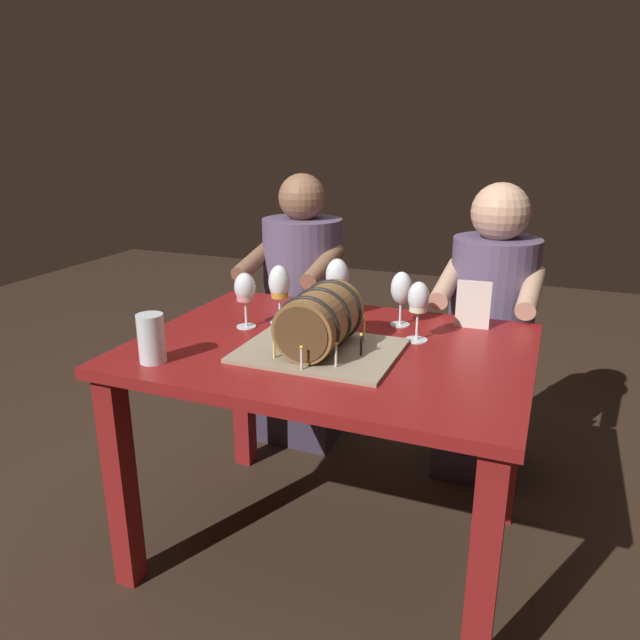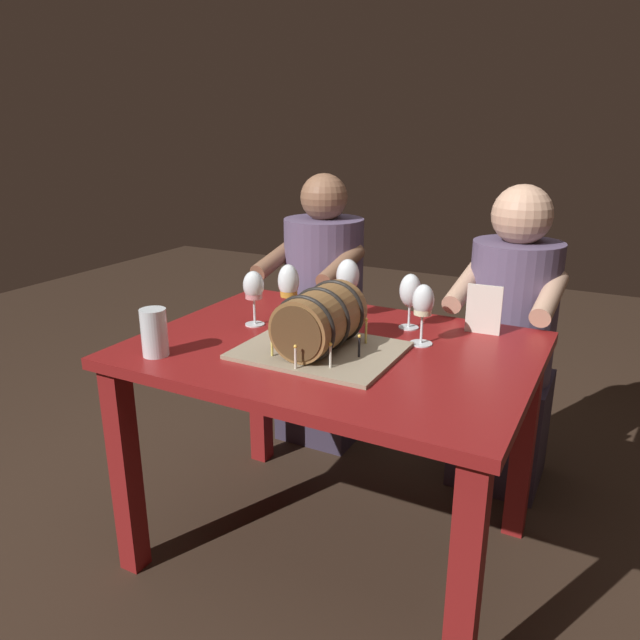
{
  "view_description": "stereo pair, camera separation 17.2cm",
  "coord_description": "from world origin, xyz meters",
  "px_view_note": "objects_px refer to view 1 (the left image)",
  "views": [
    {
      "loc": [
        0.6,
        -1.6,
        1.38
      ],
      "look_at": [
        -0.01,
        -0.08,
        0.84
      ],
      "focal_mm": 33.48,
      "sensor_mm": 36.0,
      "label": 1
    },
    {
      "loc": [
        0.76,
        -1.53,
        1.38
      ],
      "look_at": [
        -0.01,
        -0.08,
        0.84
      ],
      "focal_mm": 33.48,
      "sensor_mm": 36.0,
      "label": 2
    }
  ],
  "objects_px": {
    "barrel_cake": "(320,325)",
    "person_seated_right": "(488,347)",
    "menu_card": "(473,305)",
    "beer_pint": "(151,340)",
    "wine_glass_empty": "(401,289)",
    "wine_glass_white": "(418,301)",
    "person_seated_left": "(303,321)",
    "wine_glass_red": "(337,278)",
    "wine_glass_amber": "(279,285)",
    "dining_table": "(331,380)",
    "wine_glass_rose": "(245,290)"
  },
  "relations": [
    {
      "from": "dining_table",
      "to": "wine_glass_rose",
      "type": "xyz_separation_m",
      "value": [
        -0.32,
        0.05,
        0.25
      ]
    },
    {
      "from": "beer_pint",
      "to": "person_seated_left",
      "type": "height_order",
      "value": "person_seated_left"
    },
    {
      "from": "menu_card",
      "to": "person_seated_right",
      "type": "bearing_deg",
      "value": 83.01
    },
    {
      "from": "wine_glass_red",
      "to": "person_seated_left",
      "type": "height_order",
      "value": "person_seated_left"
    },
    {
      "from": "wine_glass_white",
      "to": "wine_glass_empty",
      "type": "xyz_separation_m",
      "value": [
        -0.09,
        0.13,
        -0.01
      ]
    },
    {
      "from": "menu_card",
      "to": "person_seated_left",
      "type": "xyz_separation_m",
      "value": [
        -0.77,
        0.38,
        -0.27
      ]
    },
    {
      "from": "beer_pint",
      "to": "person_seated_left",
      "type": "distance_m",
      "value": 1.05
    },
    {
      "from": "dining_table",
      "to": "wine_glass_amber",
      "type": "bearing_deg",
      "value": 150.62
    },
    {
      "from": "barrel_cake",
      "to": "dining_table",
      "type": "bearing_deg",
      "value": 85.01
    },
    {
      "from": "dining_table",
      "to": "person_seated_left",
      "type": "relative_size",
      "value": 0.99
    },
    {
      "from": "wine_glass_white",
      "to": "menu_card",
      "type": "bearing_deg",
      "value": 52.91
    },
    {
      "from": "dining_table",
      "to": "person_seated_right",
      "type": "xyz_separation_m",
      "value": [
        0.4,
        0.7,
        -0.08
      ]
    },
    {
      "from": "dining_table",
      "to": "wine_glass_empty",
      "type": "height_order",
      "value": "wine_glass_empty"
    },
    {
      "from": "person_seated_right",
      "to": "barrel_cake",
      "type": "bearing_deg",
      "value": -117.63
    },
    {
      "from": "wine_glass_empty",
      "to": "wine_glass_red",
      "type": "bearing_deg",
      "value": 177.56
    },
    {
      "from": "wine_glass_red",
      "to": "wine_glass_rose",
      "type": "xyz_separation_m",
      "value": [
        -0.24,
        -0.22,
        -0.01
      ]
    },
    {
      "from": "barrel_cake",
      "to": "wine_glass_empty",
      "type": "relative_size",
      "value": 2.48
    },
    {
      "from": "person_seated_right",
      "to": "wine_glass_empty",
      "type": "bearing_deg",
      "value": -119.63
    },
    {
      "from": "wine_glass_empty",
      "to": "person_seated_right",
      "type": "height_order",
      "value": "person_seated_right"
    },
    {
      "from": "wine_glass_red",
      "to": "wine_glass_amber",
      "type": "bearing_deg",
      "value": -139.9
    },
    {
      "from": "menu_card",
      "to": "barrel_cake",
      "type": "bearing_deg",
      "value": -137.6
    },
    {
      "from": "barrel_cake",
      "to": "wine_glass_amber",
      "type": "relative_size",
      "value": 2.29
    },
    {
      "from": "wine_glass_rose",
      "to": "person_seated_left",
      "type": "height_order",
      "value": "person_seated_left"
    },
    {
      "from": "wine_glass_rose",
      "to": "person_seated_left",
      "type": "distance_m",
      "value": 0.73
    },
    {
      "from": "wine_glass_red",
      "to": "menu_card",
      "type": "xyz_separation_m",
      "value": [
        0.46,
        0.05,
        -0.06
      ]
    },
    {
      "from": "wine_glass_red",
      "to": "beer_pint",
      "type": "height_order",
      "value": "wine_glass_red"
    },
    {
      "from": "wine_glass_white",
      "to": "person_seated_left",
      "type": "bearing_deg",
      "value": 137.99
    },
    {
      "from": "dining_table",
      "to": "person_seated_right",
      "type": "distance_m",
      "value": 0.81
    },
    {
      "from": "wine_glass_amber",
      "to": "person_seated_right",
      "type": "height_order",
      "value": "person_seated_right"
    },
    {
      "from": "wine_glass_red",
      "to": "person_seated_right",
      "type": "xyz_separation_m",
      "value": [
        0.48,
        0.43,
        -0.34
      ]
    },
    {
      "from": "wine_glass_amber",
      "to": "person_seated_left",
      "type": "relative_size",
      "value": 0.17
    },
    {
      "from": "barrel_cake",
      "to": "wine_glass_empty",
      "type": "bearing_deg",
      "value": 65.14
    },
    {
      "from": "beer_pint",
      "to": "wine_glass_red",
      "type": "bearing_deg",
      "value": 60.1
    },
    {
      "from": "wine_glass_amber",
      "to": "wine_glass_empty",
      "type": "xyz_separation_m",
      "value": [
        0.39,
        0.12,
        -0.01
      ]
    },
    {
      "from": "wine_glass_amber",
      "to": "person_seated_right",
      "type": "bearing_deg",
      "value": 41.54
    },
    {
      "from": "menu_card",
      "to": "person_seated_right",
      "type": "xyz_separation_m",
      "value": [
        0.02,
        0.38,
        -0.28
      ]
    },
    {
      "from": "wine_glass_white",
      "to": "wine_glass_rose",
      "type": "xyz_separation_m",
      "value": [
        -0.55,
        -0.08,
        -0.0
      ]
    },
    {
      "from": "wine_glass_white",
      "to": "person_seated_left",
      "type": "height_order",
      "value": "person_seated_left"
    },
    {
      "from": "beer_pint",
      "to": "menu_card",
      "type": "xyz_separation_m",
      "value": [
        0.79,
        0.63,
        0.01
      ]
    },
    {
      "from": "barrel_cake",
      "to": "person_seated_right",
      "type": "xyz_separation_m",
      "value": [
        0.41,
        0.77,
        -0.28
      ]
    },
    {
      "from": "menu_card",
      "to": "wine_glass_red",
      "type": "bearing_deg",
      "value": -177.31
    },
    {
      "from": "wine_glass_white",
      "to": "beer_pint",
      "type": "relative_size",
      "value": 1.35
    },
    {
      "from": "beer_pint",
      "to": "person_seated_right",
      "type": "relative_size",
      "value": 0.12
    },
    {
      "from": "beer_pint",
      "to": "person_seated_left",
      "type": "relative_size",
      "value": 0.12
    },
    {
      "from": "dining_table",
      "to": "wine_glass_red",
      "type": "height_order",
      "value": "wine_glass_red"
    },
    {
      "from": "dining_table",
      "to": "wine_glass_empty",
      "type": "xyz_separation_m",
      "value": [
        0.15,
        0.26,
        0.24
      ]
    },
    {
      "from": "wine_glass_red",
      "to": "wine_glass_rose",
      "type": "bearing_deg",
      "value": -137.45
    },
    {
      "from": "wine_glass_white",
      "to": "person_seated_left",
      "type": "xyz_separation_m",
      "value": [
        -0.63,
        0.57,
        -0.32
      ]
    },
    {
      "from": "barrel_cake",
      "to": "wine_glass_empty",
      "type": "height_order",
      "value": "barrel_cake"
    },
    {
      "from": "menu_card",
      "to": "beer_pint",
      "type": "bearing_deg",
      "value": -144.68
    }
  ]
}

